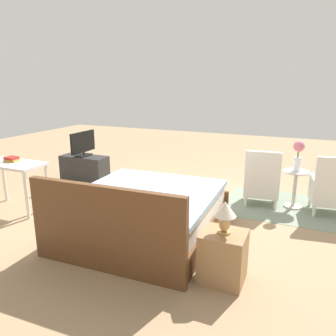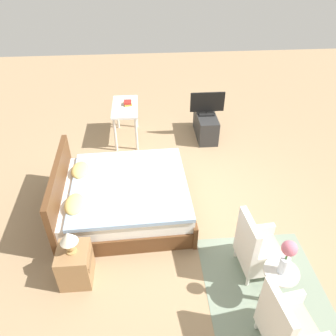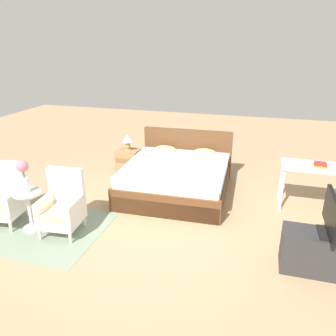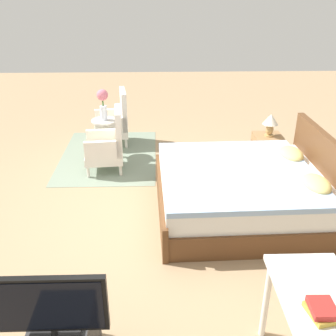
% 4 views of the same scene
% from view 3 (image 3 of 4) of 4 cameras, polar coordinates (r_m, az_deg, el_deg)
% --- Properties ---
extents(ground_plane, '(16.00, 16.00, 0.00)m').
position_cam_3_polar(ground_plane, '(5.30, -0.03, -8.33)').
color(ground_plane, '#A38460').
extents(floor_rug, '(2.10, 1.50, 0.01)m').
position_cam_3_polar(floor_rug, '(5.39, -22.24, -9.53)').
color(floor_rug, gray).
rests_on(floor_rug, ground_plane).
extents(bed, '(1.87, 2.04, 0.96)m').
position_cam_3_polar(bed, '(6.00, 1.65, -1.51)').
color(bed, brown).
rests_on(bed, ground_plane).
extents(armchair_by_window_left, '(0.61, 0.61, 0.92)m').
position_cam_3_polar(armchair_by_window_left, '(5.57, -26.59, -4.81)').
color(armchair_by_window_left, white).
rests_on(armchair_by_window_left, floor_rug).
extents(armchair_by_window_right, '(0.59, 0.59, 0.92)m').
position_cam_3_polar(armchair_by_window_right, '(4.98, -17.87, -6.55)').
color(armchair_by_window_right, white).
rests_on(armchair_by_window_right, floor_rug).
extents(side_table, '(0.40, 0.40, 0.61)m').
position_cam_3_polar(side_table, '(5.19, -23.04, -6.11)').
color(side_table, beige).
rests_on(side_table, ground_plane).
extents(flower_vase, '(0.17, 0.17, 0.48)m').
position_cam_3_polar(flower_vase, '(4.99, -23.88, -0.78)').
color(flower_vase, silver).
rests_on(flower_vase, side_table).
extents(nightstand, '(0.44, 0.41, 0.52)m').
position_cam_3_polar(nightstand, '(6.88, -6.90, 1.04)').
color(nightstand, '#997047').
rests_on(nightstand, ground_plane).
extents(table_lamp, '(0.22, 0.22, 0.33)m').
position_cam_3_polar(table_lamp, '(6.73, -7.07, 4.85)').
color(table_lamp, tan).
rests_on(table_lamp, nightstand).
extents(tv_stand, '(0.96, 0.40, 0.52)m').
position_cam_3_polar(tv_stand, '(4.43, 25.43, -13.23)').
color(tv_stand, '#2D2D2D').
rests_on(tv_stand, ground_plane).
extents(tv_flatscreen, '(0.20, 0.71, 0.49)m').
position_cam_3_polar(tv_flatscreen, '(4.19, 26.55, -7.40)').
color(tv_flatscreen, black).
rests_on(tv_flatscreen, tv_stand).
extents(vanity_desk, '(1.04, 0.52, 0.76)m').
position_cam_3_polar(vanity_desk, '(5.77, 24.12, -0.67)').
color(vanity_desk, silver).
rests_on(vanity_desk, ground_plane).
extents(book_stack, '(0.22, 0.18, 0.08)m').
position_cam_3_polar(book_stack, '(5.68, 24.98, 0.49)').
color(book_stack, '#B79333').
rests_on(book_stack, vanity_desk).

